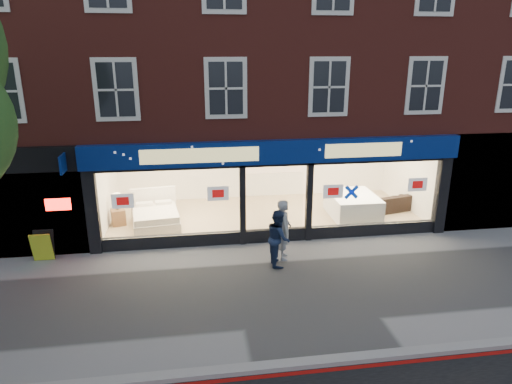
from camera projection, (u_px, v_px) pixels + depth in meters
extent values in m
plane|color=gray|center=(298.00, 289.00, 11.68)|extent=(120.00, 120.00, 0.00)
cube|color=#8C0A07|center=(335.00, 369.00, 8.75)|extent=(60.00, 0.10, 0.01)
cube|color=gray|center=(332.00, 360.00, 8.93)|extent=(60.00, 0.25, 0.12)
cube|color=tan|center=(264.00, 215.00, 16.61)|extent=(11.00, 4.50, 0.10)
cube|color=maroon|center=(257.00, 25.00, 16.25)|extent=(19.00, 8.00, 6.70)
cube|color=navy|center=(278.00, 152.00, 13.49)|extent=(11.40, 0.28, 0.70)
cube|color=black|center=(276.00, 235.00, 14.52)|extent=(11.00, 0.18, 0.40)
cube|color=black|center=(92.00, 211.00, 13.39)|extent=(0.35, 0.30, 2.60)
cube|color=black|center=(441.00, 195.00, 14.92)|extent=(0.35, 0.30, 2.60)
cube|color=white|center=(170.00, 204.00, 13.61)|extent=(4.20, 0.02, 2.10)
cube|color=white|center=(377.00, 194.00, 14.51)|extent=(4.20, 0.02, 2.10)
cube|color=white|center=(275.00, 205.00, 14.39)|extent=(1.80, 0.02, 2.10)
cube|color=silver|center=(255.00, 167.00, 18.35)|extent=(11.00, 0.20, 2.60)
cube|color=#FFEAC6|center=(265.00, 147.00, 15.83)|extent=(11.00, 4.50, 0.12)
cube|color=black|center=(18.00, 201.00, 13.23)|extent=(3.80, 0.60, 3.30)
cube|color=#FF140C|center=(58.00, 204.00, 13.08)|extent=(0.70, 0.04, 0.35)
cube|color=black|center=(496.00, 181.00, 15.23)|extent=(4.00, 0.40, 3.30)
cube|color=white|center=(156.00, 221.00, 15.53)|extent=(1.72, 1.95, 0.31)
cube|color=white|center=(156.00, 214.00, 15.45)|extent=(1.66, 1.88, 0.22)
cube|color=white|center=(153.00, 202.00, 16.28)|extent=(1.59, 0.32, 1.07)
cube|color=white|center=(144.00, 204.00, 15.90)|extent=(0.61, 0.36, 0.11)
cube|color=white|center=(164.00, 202.00, 16.07)|extent=(0.61, 0.36, 0.11)
cube|color=brown|center=(118.00, 217.00, 15.55)|extent=(0.55, 0.55, 0.55)
cube|color=white|center=(352.00, 212.00, 16.40)|extent=(1.61, 2.03, 0.26)
cube|color=white|center=(353.00, 205.00, 16.32)|extent=(1.61, 2.03, 0.26)
cube|color=white|center=(353.00, 198.00, 16.24)|extent=(1.61, 2.03, 0.26)
imported|color=black|center=(388.00, 202.00, 16.90)|extent=(2.24, 1.28, 0.61)
cube|color=#B4C422|center=(43.00, 246.00, 13.13)|extent=(0.58, 0.38, 0.89)
imported|color=#9D9FA4|center=(284.00, 229.00, 13.14)|extent=(0.52, 0.71, 1.79)
imported|color=#182544|center=(278.00, 238.00, 12.78)|extent=(0.62, 0.79, 1.62)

